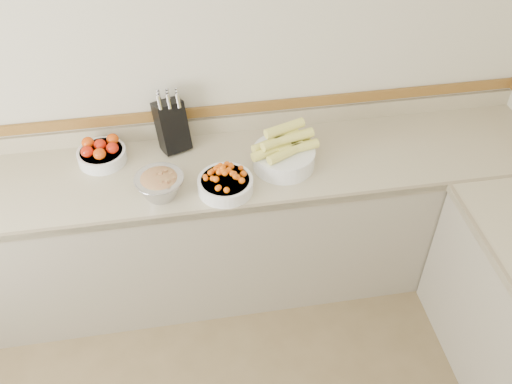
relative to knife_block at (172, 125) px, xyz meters
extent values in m
plane|color=beige|center=(0.02, 0.10, 0.25)|extent=(4.00, 0.00, 4.00)
cube|color=tan|center=(0.02, -0.22, -0.17)|extent=(4.00, 0.65, 0.04)
cube|color=gray|center=(0.02, -0.22, -0.62)|extent=(4.00, 0.63, 0.86)
cube|color=#8A7A5D|center=(0.02, -0.54, -0.17)|extent=(4.00, 0.02, 0.04)
cube|color=tan|center=(0.02, 0.09, -0.10)|extent=(4.00, 0.02, 0.10)
cube|color=brown|center=(0.02, 0.09, 0.00)|extent=(4.00, 0.02, 0.06)
cube|color=black|center=(0.00, 0.00, -0.01)|extent=(0.20, 0.22, 0.30)
cylinder|color=silver|center=(-0.05, -0.03, 0.17)|extent=(0.03, 0.04, 0.08)
cylinder|color=silver|center=(0.00, -0.03, 0.17)|extent=(0.03, 0.04, 0.08)
cylinder|color=silver|center=(0.05, -0.03, 0.17)|extent=(0.03, 0.04, 0.08)
cylinder|color=silver|center=(-0.05, 0.00, 0.17)|extent=(0.03, 0.04, 0.08)
cylinder|color=silver|center=(0.00, 0.00, 0.17)|extent=(0.03, 0.04, 0.08)
cylinder|color=silver|center=(0.05, 0.00, 0.17)|extent=(0.03, 0.04, 0.08)
cylinder|color=silver|center=(-0.05, 0.03, 0.17)|extent=(0.03, 0.04, 0.08)
cylinder|color=silver|center=(0.00, 0.03, 0.17)|extent=(0.03, 0.04, 0.08)
cylinder|color=silver|center=(0.05, 0.03, 0.17)|extent=(0.03, 0.04, 0.08)
cylinder|color=white|center=(-0.38, -0.06, -0.11)|extent=(0.26, 0.26, 0.07)
torus|color=white|center=(-0.38, -0.06, -0.08)|extent=(0.26, 0.26, 0.01)
cylinder|color=white|center=(-0.38, -0.06, -0.08)|extent=(0.23, 0.23, 0.01)
ellipsoid|color=red|center=(-0.45, -0.10, -0.05)|extent=(0.07, 0.07, 0.06)
ellipsoid|color=#DA4408|center=(-0.38, -0.13, -0.05)|extent=(0.07, 0.07, 0.06)
ellipsoid|color=red|center=(-0.32, -0.09, -0.05)|extent=(0.07, 0.07, 0.06)
ellipsoid|color=#DA4408|center=(-0.45, -0.02, -0.05)|extent=(0.07, 0.07, 0.06)
ellipsoid|color=red|center=(-0.38, -0.05, -0.05)|extent=(0.07, 0.07, 0.06)
ellipsoid|color=#DA4408|center=(-0.32, -0.01, -0.05)|extent=(0.07, 0.07, 0.06)
cylinder|color=white|center=(0.24, -0.40, -0.11)|extent=(0.28, 0.28, 0.07)
torus|color=white|center=(0.24, -0.40, -0.08)|extent=(0.28, 0.28, 0.01)
cylinder|color=white|center=(0.24, -0.40, -0.08)|extent=(0.24, 0.24, 0.01)
sphere|color=#E25508|center=(0.27, -0.33, -0.05)|extent=(0.03, 0.03, 0.03)
sphere|color=#E25508|center=(0.24, -0.40, -0.02)|extent=(0.03, 0.03, 0.03)
sphere|color=#E25508|center=(0.18, -0.33, -0.05)|extent=(0.03, 0.03, 0.03)
sphere|color=#E25508|center=(0.17, -0.47, -0.05)|extent=(0.03, 0.03, 0.03)
sphere|color=#E25508|center=(0.28, -0.42, -0.03)|extent=(0.03, 0.03, 0.03)
sphere|color=#E25508|center=(0.31, -0.34, -0.05)|extent=(0.03, 0.03, 0.03)
sphere|color=#E25508|center=(0.22, -0.31, -0.05)|extent=(0.03, 0.03, 0.03)
sphere|color=#E25508|center=(0.23, -0.33, -0.04)|extent=(0.03, 0.03, 0.03)
sphere|color=#E25508|center=(0.21, -0.40, -0.03)|extent=(0.03, 0.03, 0.03)
sphere|color=#E25508|center=(0.26, -0.43, -0.03)|extent=(0.03, 0.03, 0.03)
sphere|color=#E25508|center=(0.31, -0.42, -0.04)|extent=(0.03, 0.03, 0.03)
sphere|color=#E25508|center=(0.28, -0.45, -0.04)|extent=(0.03, 0.03, 0.03)
sphere|color=#E25508|center=(0.25, -0.40, -0.03)|extent=(0.03, 0.03, 0.03)
sphere|color=#E25508|center=(0.22, -0.45, -0.03)|extent=(0.03, 0.03, 0.03)
sphere|color=#E25508|center=(0.23, -0.40, -0.02)|extent=(0.03, 0.03, 0.03)
sphere|color=#E25508|center=(0.23, -0.43, -0.02)|extent=(0.03, 0.03, 0.03)
sphere|color=#E25508|center=(0.28, -0.44, -0.03)|extent=(0.03, 0.03, 0.03)
sphere|color=#E25508|center=(0.16, -0.38, -0.04)|extent=(0.03, 0.03, 0.03)
sphere|color=#E25508|center=(0.26, -0.46, -0.04)|extent=(0.03, 0.03, 0.03)
sphere|color=#E25508|center=(0.29, -0.38, -0.04)|extent=(0.03, 0.03, 0.03)
sphere|color=#E25508|center=(0.24, -0.35, -0.04)|extent=(0.03, 0.03, 0.03)
sphere|color=#E25508|center=(0.21, -0.38, -0.03)|extent=(0.03, 0.03, 0.03)
sphere|color=#E25508|center=(0.19, -0.42, -0.04)|extent=(0.03, 0.03, 0.03)
sphere|color=#E25508|center=(0.20, -0.48, -0.04)|extent=(0.03, 0.03, 0.03)
sphere|color=#E25508|center=(0.18, -0.37, -0.04)|extent=(0.03, 0.03, 0.03)
sphere|color=#E25508|center=(0.21, -0.39, -0.03)|extent=(0.03, 0.03, 0.03)
sphere|color=#E25508|center=(0.18, -0.32, -0.06)|extent=(0.03, 0.03, 0.03)
sphere|color=#E25508|center=(0.31, -0.44, -0.05)|extent=(0.03, 0.03, 0.03)
sphere|color=#E25508|center=(0.22, -0.36, -0.04)|extent=(0.03, 0.03, 0.03)
sphere|color=#E25508|center=(0.24, -0.50, -0.05)|extent=(0.03, 0.03, 0.03)
sphere|color=#E25508|center=(0.19, -0.45, -0.04)|extent=(0.03, 0.03, 0.03)
sphere|color=#E25508|center=(0.26, -0.39, -0.03)|extent=(0.03, 0.03, 0.03)
sphere|color=#E25508|center=(0.29, -0.44, -0.04)|extent=(0.03, 0.03, 0.03)
sphere|color=#E25508|center=(0.24, -0.40, -0.01)|extent=(0.03, 0.03, 0.03)
sphere|color=#E25508|center=(0.29, -0.49, -0.06)|extent=(0.03, 0.03, 0.03)
sphere|color=#E25508|center=(0.26, -0.44, -0.03)|extent=(0.03, 0.03, 0.03)
sphere|color=#E25508|center=(0.22, -0.35, -0.04)|extent=(0.03, 0.03, 0.03)
sphere|color=#E25508|center=(0.25, -0.34, -0.04)|extent=(0.03, 0.03, 0.03)
sphere|color=#E25508|center=(0.15, -0.44, -0.05)|extent=(0.03, 0.03, 0.03)
cylinder|color=white|center=(0.56, -0.26, -0.10)|extent=(0.33, 0.33, 0.10)
torus|color=white|center=(0.56, -0.26, -0.05)|extent=(0.33, 0.33, 0.01)
cylinder|color=#F0E664|center=(0.49, -0.28, -0.03)|extent=(0.22, 0.12, 0.05)
cylinder|color=#F0E664|center=(0.56, -0.31, -0.03)|extent=(0.22, 0.15, 0.05)
cylinder|color=#F0E664|center=(0.64, -0.27, -0.03)|extent=(0.23, 0.09, 0.05)
cylinder|color=#F0E664|center=(0.50, -0.21, -0.03)|extent=(0.22, 0.13, 0.05)
cylinder|color=#F0E664|center=(0.60, -0.20, -0.03)|extent=(0.22, 0.08, 0.05)
cylinder|color=#F0E664|center=(0.54, -0.26, 0.02)|extent=(0.22, 0.14, 0.05)
cylinder|color=#F0E664|center=(0.61, -0.24, 0.02)|extent=(0.23, 0.10, 0.05)
cylinder|color=#F0E664|center=(0.57, -0.22, 0.07)|extent=(0.22, 0.12, 0.05)
cylinder|color=#B2B2BA|center=(-0.09, -0.39, -0.09)|extent=(0.25, 0.25, 0.11)
torus|color=#B2B2BA|center=(-0.09, -0.39, -0.04)|extent=(0.25, 0.25, 0.01)
ellipsoid|color=red|center=(-0.09, -0.39, -0.05)|extent=(0.20, 0.20, 0.06)
cube|color=red|center=(-0.10, -0.38, -0.02)|extent=(0.02, 0.02, 0.02)
cube|color=#89C05D|center=(-0.03, -0.37, -0.03)|extent=(0.02, 0.02, 0.02)
cube|color=red|center=(-0.08, -0.37, -0.03)|extent=(0.02, 0.02, 0.02)
cube|color=#89C05D|center=(-0.01, -0.41, -0.03)|extent=(0.02, 0.02, 0.02)
cube|color=red|center=(-0.08, -0.43, -0.02)|extent=(0.02, 0.02, 0.02)
cube|color=#89C05D|center=(-0.09, -0.38, -0.03)|extent=(0.02, 0.02, 0.02)
cube|color=red|center=(-0.04, -0.43, -0.03)|extent=(0.02, 0.02, 0.02)
cube|color=#89C05D|center=(-0.05, -0.44, -0.02)|extent=(0.02, 0.02, 0.02)
cube|color=red|center=(-0.06, -0.37, -0.03)|extent=(0.02, 0.02, 0.02)
cube|color=#89C05D|center=(-0.07, -0.40, -0.03)|extent=(0.02, 0.02, 0.02)
cube|color=red|center=(-0.05, -0.36, -0.02)|extent=(0.02, 0.02, 0.02)
cube|color=#89C05D|center=(-0.08, -0.43, -0.03)|extent=(0.02, 0.02, 0.02)
cube|color=red|center=(-0.08, -0.38, -0.01)|extent=(0.02, 0.02, 0.02)
cube|color=#89C05D|center=(-0.05, -0.36, -0.01)|extent=(0.02, 0.02, 0.02)
camera|label=1|loc=(0.04, -2.53, 1.81)|focal=40.00mm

